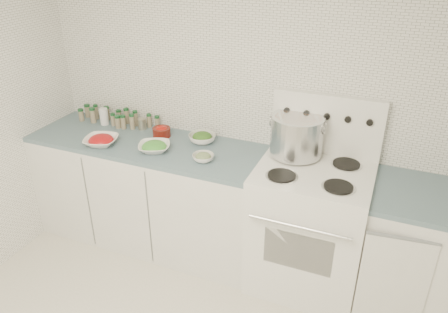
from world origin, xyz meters
TOP-DOWN VIEW (x-y plane):
  - room_walls at (0.00, 0.00)m, footprint 3.54×3.04m
  - counter_left at (-0.82, 1.19)m, footprint 1.85×0.62m
  - stove at (0.48, 1.19)m, footprint 0.76×0.70m
  - counter_right at (1.30, 1.19)m, footprint 0.89×0.67m
  - stock_pot at (0.30, 1.35)m, footprint 0.38×0.36m
  - bowl_tomato at (-1.10, 1.02)m, footprint 0.30×0.30m
  - bowl_snowpea at (-0.68, 1.08)m, footprint 0.30×0.30m
  - bowl_broccoli at (-0.42, 1.35)m, footprint 0.27×0.27m
  - bowl_zucchini at (-0.28, 1.08)m, footprint 0.19×0.19m
  - bowl_pepper at (-0.76, 1.33)m, footprint 0.14×0.14m
  - salt_canister at (-1.32, 1.35)m, footprint 0.07×0.07m
  - tin_can at (-0.98, 1.39)m, footprint 0.07×0.07m
  - spice_cluster at (-1.25, 1.40)m, footprint 0.73×0.16m

SIDE VIEW (x-z plane):
  - counter_right at x=1.30m, z-range 0.00..0.90m
  - counter_left at x=-0.82m, z-range 0.00..0.90m
  - stove at x=0.48m, z-range -0.18..1.18m
  - bowl_zucchini at x=-0.28m, z-range 0.90..0.96m
  - bowl_snowpea at x=-0.68m, z-range 0.89..0.97m
  - bowl_tomato at x=-1.10m, z-range 0.89..0.98m
  - bowl_broccoli at x=-0.42m, z-range 0.90..0.98m
  - bowl_pepper at x=-0.76m, z-range 0.90..0.99m
  - tin_can at x=-0.98m, z-range 0.90..0.99m
  - spice_cluster at x=-1.25m, z-range 0.89..1.03m
  - salt_canister at x=-1.32m, z-range 0.90..1.04m
  - stock_pot at x=0.30m, z-range 0.96..1.23m
  - room_walls at x=0.00m, z-range 0.30..2.82m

